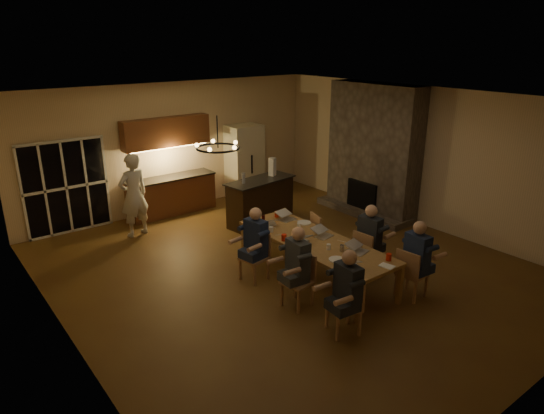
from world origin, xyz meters
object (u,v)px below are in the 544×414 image
Objects in this scene: person_left_near at (347,294)px; bar_bottle at (244,178)px; mug_front at (329,247)px; bar_blender at (272,167)px; chair_left_mid at (297,281)px; redcup_mid at (284,237)px; refrigerator at (244,162)px; person_left_mid at (298,267)px; chair_right_mid at (368,253)px; standing_person at (134,195)px; plate_near at (354,246)px; chair_right_far at (324,234)px; laptop_d at (324,231)px; mug_back at (271,229)px; can_silver at (342,248)px; bar_island at (260,202)px; laptop_c at (299,236)px; laptop_b at (360,246)px; can_cola at (263,218)px; mug_mid at (299,226)px; chair_right_near at (412,273)px; plate_left at (337,260)px; chair_left_far at (254,257)px; can_right at (317,227)px; person_right_mid at (369,241)px; dining_table at (314,259)px; laptop_a at (348,260)px; laptop_e at (268,219)px; person_right_near at (416,260)px; redcup_far at (277,214)px; plate_far at (304,223)px; chair_left_near at (344,306)px.

bar_bottle is at bearing 170.15° from person_left_near.
bar_blender is at bearing 67.43° from mug_front.
chair_left_mid reaches higher than redcup_mid.
person_left_mid is at bearing -116.37° from refrigerator.
standing_person is at bearing 25.26° from chair_right_mid.
plate_near is (1.22, -0.08, 0.07)m from person_left_mid.
chair_right_far is 0.96m from laptop_d.
can_silver is (0.41, -1.44, 0.01)m from mug_back.
bar_island is 2.88m from standing_person.
laptop_b is at bearing 115.65° from laptop_c.
bar_island is at bearing 172.16° from bar_blender.
can_cola is at bearing -132.32° from bar_island.
chair_right_mid is at bearing -57.87° from mug_mid.
chair_right_far is 2.52m from bar_blender.
mug_front is at bearing -109.54° from refrigerator.
mug_mid is at bearing -96.73° from bar_bottle.
person_left_mid is at bearing 53.87° from chair_right_near.
mug_front is 0.43m from plate_left.
laptop_d is (1.15, -0.60, 0.42)m from chair_left_far.
mug_front is (-1.84, -5.18, -0.20)m from refrigerator.
can_silver is 0.28× the size of bar_blender.
can_right reaches higher than mug_back.
plate_left is at bearing 12.13° from chair_left_far.
laptop_c is at bearing 159.21° from laptop_d.
refrigerator is at bearing 75.47° from plate_near.
person_right_mid is 13.80× the size of mug_mid.
mug_back is (-0.38, 0.80, 0.43)m from dining_table.
chair_right_far is 3.71× the size of bar_bottle.
laptop_a is 1.22m from laptop_c.
laptop_d is 2.67× the size of can_cola.
dining_table is 1.01m from laptop_b.
dining_table is at bearing 143.89° from chair_right_far.
refrigerator is 6.25× the size of laptop_e.
redcup_far is at bearing 17.87° from person_right_near.
chair_right_far is 1.47m from mug_front.
standing_person is (-0.88, 4.50, 0.24)m from person_left_mid.
bar_blender reaches higher than can_right.
chair_left_far is at bearing 114.28° from laptop_b.
standing_person is 3.25m from bar_blender.
standing_person is 3.86m from mug_mid.
person_right_near reaches higher than plate_far.
laptop_c is at bearing -137.41° from plate_far.
person_left_near is at bearing 87.94° from chair_right_near.
plate_far is at bearing -133.46° from bar_blender.
plate_far is at bearing 70.16° from laptop_b.
dining_table is 0.62m from mug_front.
dining_table is at bearing -83.70° from can_cola.
chair_left_near and chair_right_near have the same top height.
chair_right_mid reaches higher than plate_left.
bar_blender is at bearing -84.89° from laptop_a.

